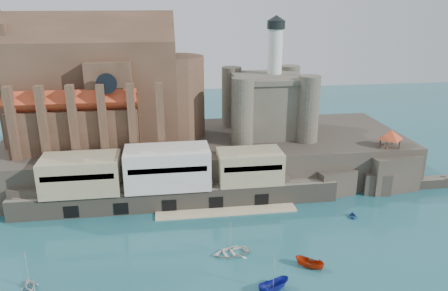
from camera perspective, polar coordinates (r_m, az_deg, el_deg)
name	(u,v)px	position (r m, az deg, el deg)	size (l,w,h in m)	color
ground	(231,260)	(78.39, 0.86, -14.76)	(300.00, 300.00, 0.00)	#1A5058
promontory	(206,156)	(111.21, -2.43, -1.44)	(100.00, 36.00, 10.00)	#29241F
quay	(167,180)	(95.16, -7.43, -4.43)	(70.00, 12.00, 13.05)	#635D4F
church	(104,91)	(109.29, -15.37, 6.93)	(47.00, 25.93, 30.51)	#462F21
castle_keep	(268,101)	(111.70, 5.75, 5.75)	(21.20, 21.20, 29.30)	#464237
rock_outcrop	(387,171)	(111.63, 20.47, -3.08)	(14.50, 10.50, 8.70)	#29241F
pavilion	(391,136)	(109.01, 20.94, 1.21)	(6.40, 6.40, 5.40)	#462F21
boat_2	(273,290)	(72.20, 6.43, -18.21)	(2.01, 2.06, 5.34)	navy
boat_4	(30,288)	(78.36, -23.98, -16.62)	(3.01, 1.84, 3.49)	silver
boat_5	(309,267)	(78.01, 11.07, -15.34)	(1.88, 1.93, 5.00)	#A92607
boat_6	(230,254)	(80.02, 0.85, -13.99)	(4.65, 1.35, 6.52)	silver
boat_7	(352,217)	(95.72, 16.42, -8.96)	(2.51, 1.53, 2.91)	navy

